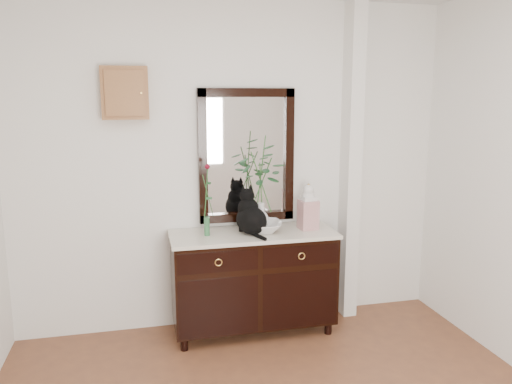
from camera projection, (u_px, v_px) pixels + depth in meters
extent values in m
cube|color=silver|center=(234.00, 167.00, 4.13)|extent=(3.60, 0.04, 2.70)
cube|color=silver|center=(351.00, 164.00, 4.28)|extent=(0.12, 0.20, 2.70)
cube|color=black|center=(253.00, 278.00, 4.08)|extent=(1.30, 0.50, 0.82)
cube|color=beige|center=(253.00, 234.00, 4.01)|extent=(1.33, 0.52, 0.03)
cube|color=black|center=(247.00, 156.00, 4.12)|extent=(0.80, 0.06, 1.10)
cube|color=white|center=(246.00, 156.00, 4.13)|extent=(0.66, 0.01, 0.96)
cube|color=brown|center=(125.00, 93.00, 3.78)|extent=(0.35, 0.10, 0.40)
imported|color=silver|center=(261.00, 227.00, 4.02)|extent=(0.39, 0.39, 0.08)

